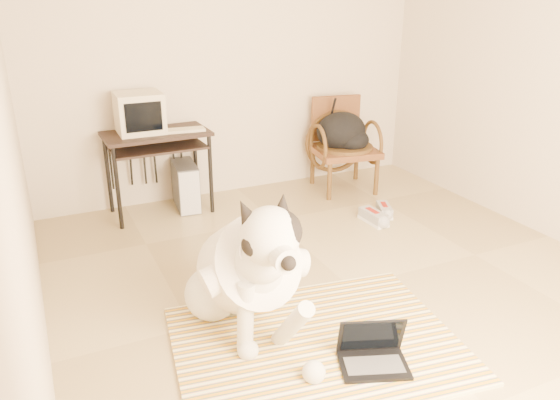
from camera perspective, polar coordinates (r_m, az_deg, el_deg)
floor at (r=3.98m, az=7.33°, el=-8.99°), size 4.50×4.50×0.00m
wall_back at (r=5.50m, az=-4.91°, el=14.51°), size 4.50×0.00×4.50m
wall_left at (r=2.94m, az=-26.56°, el=6.31°), size 0.00×4.50×4.50m
rug at (r=3.39m, az=3.84°, el=-14.73°), size 1.83×1.50×0.02m
dog at (r=3.32m, az=-3.38°, el=-7.43°), size 0.68×1.43×1.03m
laptop at (r=3.22m, az=9.65°, el=-15.49°), size 0.45×0.39×0.26m
computer_desk at (r=5.10m, az=-12.71°, el=5.71°), size 0.95×0.54×0.78m
crt_monitor at (r=5.07m, az=-14.48°, el=8.82°), size 0.40×0.39×0.36m
desk_keyboard at (r=5.06m, az=-9.97°, el=7.21°), size 0.38×0.18×0.02m
pc_tower at (r=5.32m, az=-9.84°, el=1.49°), size 0.25×0.49×0.44m
rattan_chair at (r=5.74m, az=6.56°, el=5.80°), size 0.71×0.69×0.94m
backpack at (r=5.65m, az=6.64°, el=7.01°), size 0.53×0.47×0.39m
sneaker_left at (r=5.03m, az=9.74°, el=-1.80°), size 0.14×0.32×0.11m
sneaker_right at (r=5.22m, az=10.83°, el=-1.06°), size 0.21×0.30×0.10m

